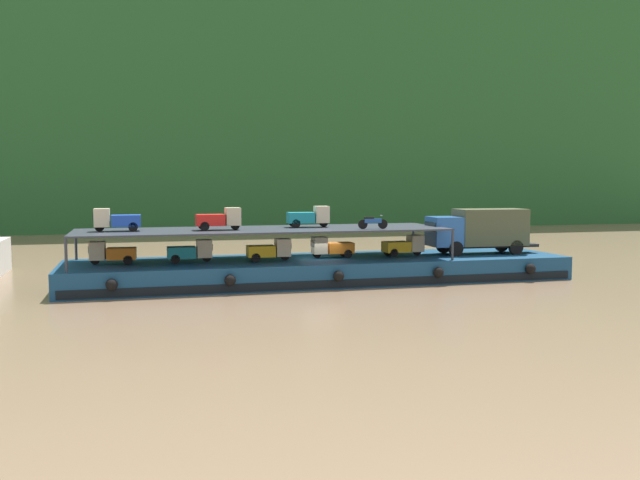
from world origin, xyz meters
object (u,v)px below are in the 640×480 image
(cargo_barge, at_px, (322,270))
(mini_truck_lower_stern, at_px, (112,253))
(mini_truck_lower_mid, at_px, (270,250))
(mini_truck_lower_fore, at_px, (332,247))
(mini_truck_lower_aft, at_px, (191,251))
(mini_truck_upper_fore, at_px, (309,217))
(mini_truck_upper_stern, at_px, (116,220))
(mini_truck_lower_bow, at_px, (404,246))
(mini_truck_upper_mid, at_px, (219,219))
(motorcycle_upper_port, at_px, (373,222))
(covered_lorry, at_px, (480,229))

(cargo_barge, relative_size, mini_truck_lower_stern, 11.64)
(mini_truck_lower_mid, relative_size, mini_truck_lower_fore, 1.00)
(mini_truck_lower_aft, xyz_separation_m, mini_truck_upper_fore, (7.75, 0.68, 2.00))
(mini_truck_lower_stern, distance_m, mini_truck_lower_mid, 9.58)
(mini_truck_lower_mid, height_order, mini_truck_lower_fore, same)
(mini_truck_upper_stern, bearing_deg, mini_truck_lower_bow, -0.75)
(cargo_barge, relative_size, mini_truck_lower_fore, 11.85)
(mini_truck_lower_stern, distance_m, mini_truck_lower_fore, 13.83)
(mini_truck_upper_mid, distance_m, motorcycle_upper_port, 9.60)
(mini_truck_lower_bow, bearing_deg, cargo_barge, 179.81)
(covered_lorry, relative_size, mini_truck_lower_stern, 2.83)
(mini_truck_lower_fore, relative_size, mini_truck_lower_bow, 0.99)
(mini_truck_lower_stern, relative_size, mini_truck_lower_bow, 1.00)
(mini_truck_lower_aft, relative_size, mini_truck_upper_stern, 1.00)
(mini_truck_lower_stern, bearing_deg, mini_truck_lower_fore, -0.48)
(mini_truck_lower_stern, xyz_separation_m, mini_truck_upper_stern, (0.32, -0.16, 2.00))
(mini_truck_lower_stern, xyz_separation_m, motorcycle_upper_port, (15.89, -2.31, 1.74))
(mini_truck_lower_aft, xyz_separation_m, mini_truck_lower_mid, (4.87, -0.53, 0.00))
(mini_truck_lower_fore, bearing_deg, mini_truck_lower_stern, 179.52)
(cargo_barge, height_order, motorcycle_upper_port, motorcycle_upper_port)
(mini_truck_lower_stern, relative_size, mini_truck_upper_fore, 1.00)
(mini_truck_lower_stern, bearing_deg, covered_lorry, -1.34)
(mini_truck_upper_stern, relative_size, motorcycle_upper_port, 1.45)
(mini_truck_lower_aft, bearing_deg, mini_truck_upper_stern, 177.96)
(mini_truck_lower_stern, height_order, mini_truck_upper_stern, mini_truck_upper_stern)
(covered_lorry, height_order, mini_truck_lower_fore, covered_lorry)
(mini_truck_upper_stern, height_order, mini_truck_upper_mid, same)
(mini_truck_lower_bow, xyz_separation_m, mini_truck_upper_stern, (-18.50, 0.24, 2.00))
(mini_truck_lower_fore, bearing_deg, mini_truck_lower_bow, -3.34)
(mini_truck_lower_bow, xyz_separation_m, mini_truck_upper_fore, (-6.39, 0.77, 2.00))
(mini_truck_lower_bow, bearing_deg, mini_truck_upper_mid, -178.41)
(mini_truck_lower_aft, bearing_deg, mini_truck_lower_mid, -6.18)
(covered_lorry, xyz_separation_m, mini_truck_lower_bow, (-5.53, 0.16, -1.00))
(mini_truck_lower_fore, distance_m, mini_truck_lower_bow, 4.99)
(mini_truck_lower_stern, height_order, mini_truck_upper_fore, mini_truck_upper_fore)
(mini_truck_lower_mid, distance_m, motorcycle_upper_port, 6.74)
(motorcycle_upper_port, bearing_deg, mini_truck_lower_aft, 169.93)
(cargo_barge, height_order, mini_truck_upper_fore, mini_truck_upper_fore)
(mini_truck_upper_stern, bearing_deg, mini_truck_lower_stern, 152.84)
(mini_truck_lower_aft, bearing_deg, cargo_barge, -0.47)
(mini_truck_lower_stern, relative_size, mini_truck_upper_mid, 1.01)
(mini_truck_upper_mid, bearing_deg, mini_truck_lower_fore, 4.90)
(mini_truck_lower_bow, xyz_separation_m, motorcycle_upper_port, (-2.93, -1.90, 1.74))
(mini_truck_lower_fore, distance_m, mini_truck_upper_fore, 2.49)
(covered_lorry, xyz_separation_m, mini_truck_lower_aft, (-19.67, 0.25, -1.00))
(mini_truck_lower_mid, distance_m, mini_truck_lower_bow, 9.28)
(mini_truck_lower_aft, distance_m, mini_truck_upper_mid, 2.69)
(mini_truck_lower_aft, relative_size, mini_truck_upper_mid, 0.99)
(mini_truck_lower_bow, bearing_deg, covered_lorry, -1.66)
(cargo_barge, relative_size, mini_truck_upper_fore, 11.66)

